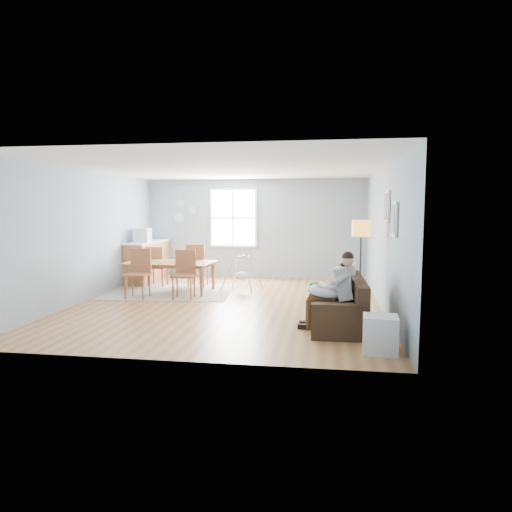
% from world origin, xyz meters
% --- Properties ---
extents(room, '(8.40, 9.40, 3.90)m').
position_xyz_m(room, '(0.00, 0.00, 2.42)').
color(room, '#9A6236').
extents(window, '(1.32, 0.08, 1.62)m').
position_xyz_m(window, '(-0.60, 3.46, 1.65)').
color(window, white).
rests_on(window, room).
extents(pictures, '(0.05, 1.34, 0.74)m').
position_xyz_m(pictures, '(2.97, -1.05, 1.85)').
color(pictures, white).
rests_on(pictures, room).
extents(wall_plates, '(0.67, 0.02, 0.66)m').
position_xyz_m(wall_plates, '(-2.00, 3.47, 1.83)').
color(wall_plates, '#A7C0C9').
rests_on(wall_plates, room).
extents(sofa, '(0.88, 1.97, 0.79)m').
position_xyz_m(sofa, '(2.18, -1.38, 0.28)').
color(sofa, black).
rests_on(sofa, room).
extents(green_throw, '(0.91, 0.73, 0.04)m').
position_xyz_m(green_throw, '(2.09, -0.73, 0.50)').
color(green_throw, '#13541A').
rests_on(green_throw, sofa).
extents(beige_pillow, '(0.17, 0.49, 0.48)m').
position_xyz_m(beige_pillow, '(2.37, -0.86, 0.72)').
color(beige_pillow, beige).
rests_on(beige_pillow, sofa).
extents(father, '(0.89, 0.42, 1.25)m').
position_xyz_m(father, '(2.06, -1.66, 0.67)').
color(father, gray).
rests_on(father, sofa).
extents(nursing_pillow, '(0.53, 0.52, 0.21)m').
position_xyz_m(nursing_pillow, '(1.91, -1.66, 0.61)').
color(nursing_pillow, '#C7DEF8').
rests_on(nursing_pillow, father).
extents(infant, '(0.22, 0.35, 0.13)m').
position_xyz_m(infant, '(1.90, -1.63, 0.69)').
color(infant, silver).
rests_on(infant, nursing_pillow).
extents(toddler, '(0.50, 0.25, 0.79)m').
position_xyz_m(toddler, '(2.10, -1.19, 0.67)').
color(toddler, silver).
rests_on(toddler, sofa).
extents(floor_lamp, '(0.34, 0.34, 1.70)m').
position_xyz_m(floor_lamp, '(2.57, -0.20, 1.40)').
color(floor_lamp, black).
rests_on(floor_lamp, room).
extents(storage_cube, '(0.48, 0.44, 0.50)m').
position_xyz_m(storage_cube, '(2.64, -2.78, 0.25)').
color(storage_cube, silver).
rests_on(storage_cube, room).
extents(rug, '(2.95, 2.34, 0.01)m').
position_xyz_m(rug, '(-1.60, 1.05, 0.01)').
color(rug, gray).
rests_on(rug, room).
extents(dining_table, '(2.02, 1.18, 0.69)m').
position_xyz_m(dining_table, '(-1.60, 1.05, 0.35)').
color(dining_table, '#946030').
rests_on(dining_table, rug).
extents(chair_sw, '(0.48, 0.48, 1.06)m').
position_xyz_m(chair_sw, '(-2.03, 0.32, 0.61)').
color(chair_sw, brown).
rests_on(chair_sw, rug).
extents(chair_se, '(0.50, 0.50, 1.03)m').
position_xyz_m(chair_se, '(-1.04, 0.41, 0.59)').
color(chair_se, brown).
rests_on(chair_se, rug).
extents(chair_nw, '(0.45, 0.45, 0.98)m').
position_xyz_m(chair_nw, '(-2.16, 1.69, 0.56)').
color(chair_nw, brown).
rests_on(chair_nw, rug).
extents(chair_ne, '(0.48, 0.48, 1.05)m').
position_xyz_m(chair_ne, '(-1.17, 1.77, 0.61)').
color(chair_ne, brown).
rests_on(chair_ne, rug).
extents(counter, '(0.60, 1.90, 1.06)m').
position_xyz_m(counter, '(-2.70, 2.50, 0.54)').
color(counter, '#946030').
rests_on(counter, room).
extents(monitor, '(0.38, 0.36, 0.35)m').
position_xyz_m(monitor, '(-2.69, 2.14, 1.24)').
color(monitor, silver).
rests_on(monitor, counter).
extents(baby_swing, '(0.92, 0.93, 0.81)m').
position_xyz_m(baby_swing, '(-0.00, 1.47, 0.37)').
color(baby_swing, silver).
rests_on(baby_swing, room).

